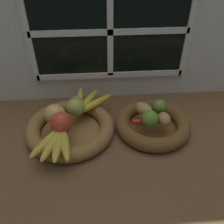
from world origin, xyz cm
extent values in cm
cube|color=brown|center=(0.00, 0.00, -1.50)|extent=(140.00, 90.00, 3.00)
cube|color=silver|center=(0.00, 30.00, 27.50)|extent=(140.00, 3.00, 55.00)
cube|color=black|center=(0.00, 28.10, 31.00)|extent=(64.00, 0.80, 38.00)
cube|color=white|center=(0.00, 27.50, 31.00)|extent=(2.40, 1.20, 38.00)
cube|color=white|center=(0.00, 27.50, 31.00)|extent=(64.00, 1.20, 2.40)
cube|color=white|center=(-32.00, 27.50, 31.00)|extent=(2.40, 1.20, 40.40)
cube|color=white|center=(32.00, 27.50, 31.00)|extent=(2.40, 1.20, 40.40)
cube|color=white|center=(0.00, 27.50, 12.00)|extent=(64.00, 1.20, 2.40)
cylinder|color=olive|center=(-17.14, 3.88, 0.50)|extent=(23.13, 23.13, 1.00)
torus|color=olive|center=(-17.14, 3.88, 2.72)|extent=(33.65, 33.65, 5.44)
cylinder|color=brown|center=(14.93, 3.88, 0.50)|extent=(19.49, 19.49, 1.00)
torus|color=brown|center=(14.93, 3.88, 2.72)|extent=(29.21, 29.21, 5.44)
sphere|color=#99B74C|center=(-14.73, 8.70, 8.97)|extent=(7.07, 7.07, 7.07)
sphere|color=#CC422D|center=(-19.36, -0.64, 9.36)|extent=(7.84, 7.84, 7.84)
sphere|color=#DBB756|center=(-22.15, 4.44, 9.22)|extent=(7.56, 7.56, 7.56)
ellipsoid|color=olive|center=(-14.52, 9.76, 9.17)|extent=(7.25, 7.16, 7.45)
ellipsoid|color=gold|center=(-23.72, -7.30, 6.95)|extent=(11.47, 15.53, 3.02)
ellipsoid|color=gold|center=(-21.86, -8.19, 6.95)|extent=(8.06, 16.63, 3.02)
ellipsoid|color=gold|center=(-19.83, -8.59, 6.95)|extent=(4.16, 16.68, 3.02)
ellipsoid|color=gold|center=(-17.77, -8.47, 6.95)|extent=(5.96, 16.79, 3.02)
sphere|color=brown|center=(-19.26, -0.35, 6.95)|extent=(2.72, 2.72, 2.72)
ellipsoid|color=yellow|center=(-7.41, 13.22, 6.87)|extent=(15.67, 13.82, 2.87)
ellipsoid|color=yellow|center=(-10.26, 15.47, 6.87)|extent=(10.68, 17.43, 2.87)
ellipsoid|color=yellow|center=(-13.77, 16.42, 6.87)|extent=(3.96, 18.21, 2.87)
sphere|color=brown|center=(-14.32, 7.41, 6.87)|extent=(2.58, 2.58, 2.58)
ellipsoid|color=tan|center=(11.45, 6.58, 7.90)|extent=(8.66, 9.10, 4.93)
ellipsoid|color=#A38451|center=(18.02, 0.79, 7.56)|extent=(4.84, 6.33, 4.25)
sphere|color=olive|center=(12.43, 0.14, 8.59)|extent=(6.30, 6.30, 6.30)
sphere|color=olive|center=(17.84, 7.62, 8.24)|extent=(5.60, 5.60, 5.60)
cone|color=red|center=(12.96, 0.80, 6.52)|extent=(13.42, 2.72, 2.17)
camera|label=1|loc=(-6.48, -65.14, 63.20)|focal=37.96mm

